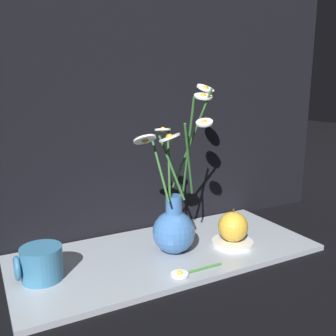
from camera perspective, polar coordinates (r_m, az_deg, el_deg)
ground_plane at (r=0.88m, az=-0.19°, el=-13.18°), size 6.00×6.00×0.00m
shelf at (r=0.87m, az=-0.19°, el=-12.82°), size 0.68×0.30×0.01m
backdrop_wall at (r=0.95m, az=-5.15°, el=22.77°), size 1.18×0.02×1.10m
vase_with_flowers at (r=0.84m, az=0.96°, el=-8.32°), size 0.22×0.14×0.37m
yellow_mug at (r=0.78m, az=-18.87°, el=-13.52°), size 0.09×0.08×0.07m
saucer_plate at (r=0.91m, az=9.78°, el=-11.14°), size 0.10×0.10×0.01m
orange_fruit at (r=0.90m, az=9.88°, el=-8.79°), size 0.07×0.07×0.08m
loose_daisy at (r=0.77m, az=2.72°, el=-15.64°), size 0.12×0.04×0.01m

